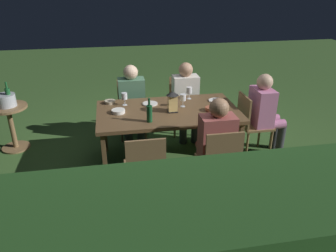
{
  "coord_description": "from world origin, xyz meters",
  "views": [
    {
      "loc": [
        0.68,
        3.79,
        2.31
      ],
      "look_at": [
        0.0,
        0.0,
        0.52
      ],
      "focal_mm": 34.92,
      "sensor_mm": 36.0,
      "label": 1
    }
  ],
  "objects_px": {
    "ice_bucket": "(6,100)",
    "potted_plant_corner": "(306,207)",
    "lantern_centerpiece": "(172,100)",
    "dining_table": "(168,114)",
    "wine_glass_c": "(124,97)",
    "bowl_salad": "(110,102)",
    "person_in_pink": "(265,111)",
    "bowl_bread": "(211,109)",
    "plate_a": "(150,104)",
    "bowl_olives": "(118,111)",
    "chair_side_right_a": "(220,161)",
    "chair_side_right_b": "(145,168)",
    "wine_glass_b": "(183,98)",
    "person_in_rust": "(215,140)",
    "person_in_cream": "(186,97)",
    "person_in_green": "(132,101)",
    "wine_glass_a": "(189,91)",
    "green_bottle_on_table": "(149,113)",
    "chair_side_left_a": "(183,102)",
    "chair_side_left_b": "(132,106)",
    "chair_head_near": "(251,122)",
    "side_table": "(10,121)",
    "plate_b": "(216,101)"
  },
  "relations": [
    {
      "from": "person_in_rust",
      "to": "lantern_centerpiece",
      "type": "relative_size",
      "value": 4.34
    },
    {
      "from": "wine_glass_b",
      "to": "plate_a",
      "type": "height_order",
      "value": "wine_glass_b"
    },
    {
      "from": "chair_side_left_b",
      "to": "person_in_pink",
      "type": "xyz_separation_m",
      "value": [
        -1.74,
        0.9,
        0.15
      ]
    },
    {
      "from": "chair_side_left_a",
      "to": "wine_glass_b",
      "type": "xyz_separation_m",
      "value": [
        0.19,
        0.81,
        0.37
      ]
    },
    {
      "from": "side_table",
      "to": "chair_side_right_b",
      "type": "bearing_deg",
      "value": 136.31
    },
    {
      "from": "person_in_cream",
      "to": "bowl_bread",
      "type": "relative_size",
      "value": 8.35
    },
    {
      "from": "person_in_cream",
      "to": "ice_bucket",
      "type": "height_order",
      "value": "person_in_cream"
    },
    {
      "from": "dining_table",
      "to": "potted_plant_corner",
      "type": "distance_m",
      "value": 1.97
    },
    {
      "from": "wine_glass_a",
      "to": "bowl_salad",
      "type": "relative_size",
      "value": 1.19
    },
    {
      "from": "chair_side_right_b",
      "to": "plate_a",
      "type": "height_order",
      "value": "chair_side_right_b"
    },
    {
      "from": "person_in_cream",
      "to": "side_table",
      "type": "height_order",
      "value": "person_in_cream"
    },
    {
      "from": "chair_head_near",
      "to": "potted_plant_corner",
      "type": "height_order",
      "value": "chair_head_near"
    },
    {
      "from": "wine_glass_c",
      "to": "side_table",
      "type": "relative_size",
      "value": 0.26
    },
    {
      "from": "wine_glass_a",
      "to": "bowl_bread",
      "type": "relative_size",
      "value": 1.23
    },
    {
      "from": "chair_head_near",
      "to": "wine_glass_a",
      "type": "xyz_separation_m",
      "value": [
        0.78,
        -0.36,
        0.37
      ]
    },
    {
      "from": "dining_table",
      "to": "chair_head_near",
      "type": "relative_size",
      "value": 2.06
    },
    {
      "from": "person_in_pink",
      "to": "green_bottle_on_table",
      "type": "xyz_separation_m",
      "value": [
        1.62,
        0.31,
        0.21
      ]
    },
    {
      "from": "dining_table",
      "to": "chair_side_left_a",
      "type": "relative_size",
      "value": 2.06
    },
    {
      "from": "dining_table",
      "to": "bowl_bread",
      "type": "height_order",
      "value": "bowl_bread"
    },
    {
      "from": "bowl_bread",
      "to": "lantern_centerpiece",
      "type": "bearing_deg",
      "value": -7.5
    },
    {
      "from": "chair_side_right_a",
      "to": "wine_glass_b",
      "type": "bearing_deg",
      "value": -79.18
    },
    {
      "from": "person_in_cream",
      "to": "person_in_green",
      "type": "height_order",
      "value": "same"
    },
    {
      "from": "dining_table",
      "to": "bowl_bread",
      "type": "distance_m",
      "value": 0.54
    },
    {
      "from": "chair_side_right_b",
      "to": "wine_glass_b",
      "type": "distance_m",
      "value": 1.23
    },
    {
      "from": "person_in_pink",
      "to": "bowl_bread",
      "type": "xyz_separation_m",
      "value": [
        0.81,
        0.11,
        0.13
      ]
    },
    {
      "from": "bowl_bread",
      "to": "bowl_olives",
      "type": "bearing_deg",
      "value": -6.76
    },
    {
      "from": "dining_table",
      "to": "person_in_pink",
      "type": "relative_size",
      "value": 1.56
    },
    {
      "from": "chair_side_left_b",
      "to": "potted_plant_corner",
      "type": "xyz_separation_m",
      "value": [
        -1.36,
        2.6,
        -0.08
      ]
    },
    {
      "from": "person_in_green",
      "to": "chair_side_right_a",
      "type": "relative_size",
      "value": 1.32
    },
    {
      "from": "chair_head_near",
      "to": "ice_bucket",
      "type": "bearing_deg",
      "value": -12.81
    },
    {
      "from": "dining_table",
      "to": "wine_glass_a",
      "type": "bearing_deg",
      "value": -134.93
    },
    {
      "from": "chair_side_right_b",
      "to": "lantern_centerpiece",
      "type": "xyz_separation_m",
      "value": [
        -0.45,
        -0.85,
        0.4
      ]
    },
    {
      "from": "person_in_pink",
      "to": "person_in_rust",
      "type": "bearing_deg",
      "value": 37.02
    },
    {
      "from": "ice_bucket",
      "to": "potted_plant_corner",
      "type": "bearing_deg",
      "value": 141.62
    },
    {
      "from": "wine_glass_c",
      "to": "ice_bucket",
      "type": "relative_size",
      "value": 0.49
    },
    {
      "from": "wine_glass_b",
      "to": "chair_side_right_a",
      "type": "bearing_deg",
      "value": 100.82
    },
    {
      "from": "potted_plant_corner",
      "to": "lantern_centerpiece",
      "type": "bearing_deg",
      "value": -61.06
    },
    {
      "from": "chair_side_right_b",
      "to": "person_in_green",
      "type": "bearing_deg",
      "value": -90.0
    },
    {
      "from": "wine_glass_c",
      "to": "bowl_salad",
      "type": "bearing_deg",
      "value": -26.56
    },
    {
      "from": "bowl_olives",
      "to": "side_table",
      "type": "relative_size",
      "value": 0.26
    },
    {
      "from": "plate_a",
      "to": "bowl_olives",
      "type": "height_order",
      "value": "bowl_olives"
    },
    {
      "from": "dining_table",
      "to": "person_in_pink",
      "type": "distance_m",
      "value": 1.34
    },
    {
      "from": "chair_side_left_a",
      "to": "chair_side_left_b",
      "type": "relative_size",
      "value": 1.0
    },
    {
      "from": "dining_table",
      "to": "lantern_centerpiece",
      "type": "distance_m",
      "value": 0.21
    },
    {
      "from": "chair_head_near",
      "to": "wine_glass_c",
      "type": "distance_m",
      "value": 1.74
    },
    {
      "from": "chair_side_right_a",
      "to": "potted_plant_corner",
      "type": "height_order",
      "value": "chair_side_right_a"
    },
    {
      "from": "person_in_cream",
      "to": "chair_head_near",
      "type": "relative_size",
      "value": 1.32
    },
    {
      "from": "plate_a",
      "to": "green_bottle_on_table",
      "type": "bearing_deg",
      "value": 82.04
    },
    {
      "from": "plate_b",
      "to": "potted_plant_corner",
      "type": "distance_m",
      "value": 1.95
    },
    {
      "from": "plate_b",
      "to": "person_in_pink",
      "type": "bearing_deg",
      "value": 161.89
    }
  ]
}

